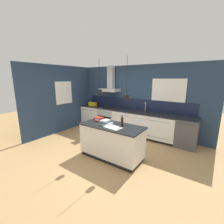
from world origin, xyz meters
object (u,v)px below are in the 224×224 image
object	(u,v)px
oven_range	(109,118)
red_supply_box	(99,119)
dishwasher	(187,133)
bottle_on_island	(122,122)
yellow_toolbox	(93,104)
book_stack	(106,122)

from	to	relation	value
oven_range	red_supply_box	size ratio (longest dim) A/B	4.19
dishwasher	bottle_on_island	xyz separation A→B (m)	(-1.24, -1.85, 0.58)
dishwasher	red_supply_box	world-z (taller)	red_supply_box
bottle_on_island	yellow_toolbox	xyz separation A→B (m)	(-2.66, 1.85, -0.05)
oven_range	bottle_on_island	world-z (taller)	bottle_on_island
oven_range	book_stack	bearing A→B (deg)	-55.64
book_stack	yellow_toolbox	bearing A→B (deg)	138.96
yellow_toolbox	dishwasher	bearing A→B (deg)	-0.00
red_supply_box	yellow_toolbox	size ratio (longest dim) A/B	0.64
bottle_on_island	red_supply_box	distance (m)	0.83
dishwasher	red_supply_box	distance (m)	2.76
oven_range	yellow_toolbox	world-z (taller)	yellow_toolbox
book_stack	red_supply_box	xyz separation A→B (m)	(-0.34, 0.14, 0.00)
bottle_on_island	red_supply_box	size ratio (longest dim) A/B	1.41
red_supply_box	bottle_on_island	bearing A→B (deg)	-6.43
oven_range	dishwasher	world-z (taller)	same
dishwasher	book_stack	size ratio (longest dim) A/B	2.67
oven_range	yellow_toolbox	xyz separation A→B (m)	(-0.89, 0.00, 0.54)
oven_range	book_stack	distance (m)	2.36
red_supply_box	yellow_toolbox	bearing A→B (deg)	136.30
book_stack	red_supply_box	world-z (taller)	book_stack
oven_range	book_stack	xyz separation A→B (m)	(1.30, -1.90, 0.51)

